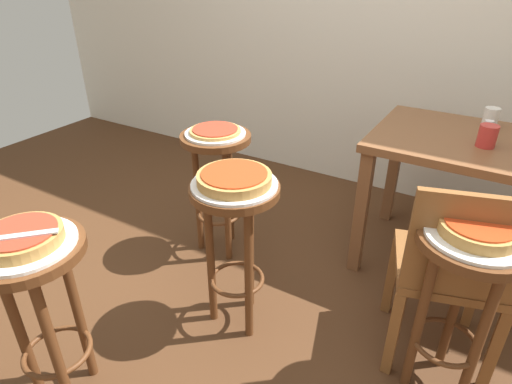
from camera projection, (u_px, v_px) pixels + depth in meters
The scene contains 19 objects.
ground_plane at pixel (252, 317), 2.04m from camera, with size 6.00×6.00×0.00m, color #4C2D19.
stool_foreground at pixel (39, 292), 1.44m from camera, with size 0.37×0.37×0.71m.
serving_plate_foreground at pixel (24, 244), 1.34m from camera, with size 0.32×0.32×0.01m, color white.
pizza_foreground at pixel (21, 237), 1.33m from camera, with size 0.25×0.25×0.05m.
stool_middle at pixel (236, 226), 1.79m from camera, with size 0.37×0.37×0.71m.
serving_plate_middle at pixel (234, 184), 1.70m from camera, with size 0.35×0.35×0.01m, color silver.
pizza_middle at pixel (234, 178), 1.68m from camera, with size 0.30×0.30×0.05m.
stool_leftside at pixel (462, 283), 1.48m from camera, with size 0.37×0.37×0.71m.
serving_plate_leftside at pixel (476, 236), 1.38m from camera, with size 0.32×0.32×0.01m, color white.
pizza_leftside at pixel (478, 229), 1.37m from camera, with size 0.24×0.24×0.05m.
stool_rear at pixel (217, 168), 2.28m from camera, with size 0.37×0.37×0.71m.
serving_plate_rear at pixel (215, 133), 2.19m from camera, with size 0.31×0.31×0.01m, color white.
pizza_rear at pixel (215, 130), 2.18m from camera, with size 0.26×0.26×0.02m.
dining_table at pixel (474, 163), 2.10m from camera, with size 0.97×0.71×0.73m.
cup_near_edge at pixel (487, 136), 1.96m from camera, with size 0.08×0.08×0.10m, color red.
cup_far_edge at pixel (491, 118), 2.18m from camera, with size 0.07×0.07×0.10m, color silver.
condiment_shaker at pixel (487, 130), 2.05m from camera, with size 0.04×0.04×0.09m, color white.
wooden_chair at pixel (453, 270), 1.61m from camera, with size 0.50×0.50×0.85m.
pizza_server_knife at pixel (19, 236), 1.29m from camera, with size 0.22×0.02×0.01m, color silver.
Camera 1 is at (0.79, -1.28, 1.50)m, focal length 30.23 mm.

